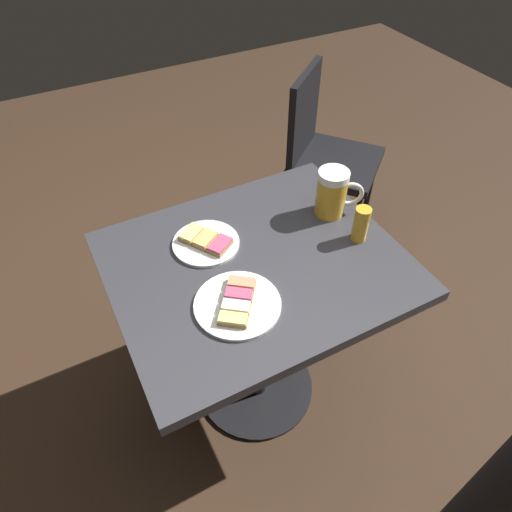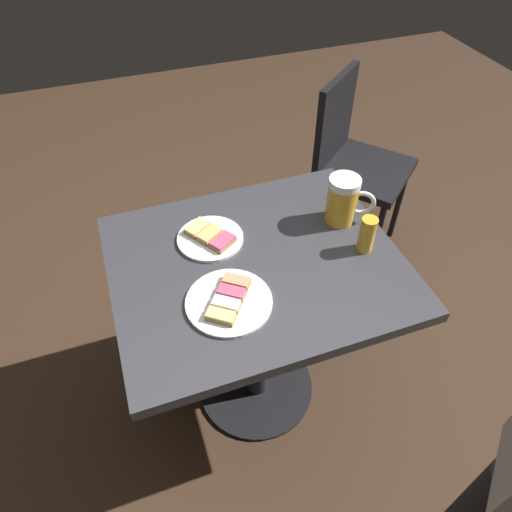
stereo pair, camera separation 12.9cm
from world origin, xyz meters
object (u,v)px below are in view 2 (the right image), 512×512
object	(u,v)px
plate_far	(210,237)
cafe_chair	(353,157)
beer_glass_small	(367,235)
plate_near	(229,301)
beer_mug	(344,200)

from	to	relation	value
plate_far	cafe_chair	world-z (taller)	cafe_chair
beer_glass_small	cafe_chair	bearing A→B (deg)	62.09
plate_near	plate_far	world-z (taller)	same
cafe_chair	plate_near	bearing A→B (deg)	4.13
beer_mug	plate_far	bearing A→B (deg)	173.44
plate_near	beer_mug	size ratio (longest dim) A/B	1.49
beer_glass_small	cafe_chair	world-z (taller)	cafe_chair
plate_far	beer_glass_small	distance (m)	0.45
plate_near	beer_glass_small	bearing A→B (deg)	8.26
plate_far	cafe_chair	xyz separation A→B (m)	(0.79, 0.53, -0.23)
plate_far	beer_mug	size ratio (longest dim) A/B	1.29
beer_mug	beer_glass_small	xyz separation A→B (m)	(0.01, -0.14, -0.02)
beer_mug	beer_glass_small	bearing A→B (deg)	-87.90
beer_glass_small	cafe_chair	distance (m)	0.86
beer_mug	cafe_chair	xyz separation A→B (m)	(0.39, 0.58, -0.29)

